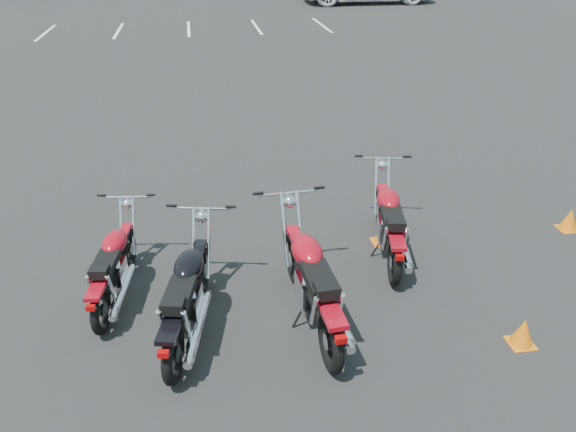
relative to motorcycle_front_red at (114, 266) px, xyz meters
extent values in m
plane|color=black|center=(2.05, -0.04, -0.44)|extent=(120.00, 120.00, 0.00)
torus|color=black|center=(0.09, 0.68, -0.16)|extent=(0.18, 0.57, 0.56)
cylinder|color=silver|center=(0.09, 0.68, -0.16)|extent=(0.11, 0.16, 0.15)
torus|color=black|center=(-0.10, -0.66, -0.16)|extent=(0.18, 0.57, 0.56)
cylinder|color=silver|center=(-0.10, -0.66, -0.16)|extent=(0.11, 0.16, 0.15)
cube|color=black|center=(-0.01, 0.01, -0.12)|extent=(0.23, 0.98, 0.06)
cube|color=silver|center=(-0.01, -0.04, -0.07)|extent=(0.31, 0.39, 0.28)
cylinder|color=silver|center=(-0.01, -0.04, 0.10)|extent=(0.22, 0.26, 0.25)
ellipsoid|color=maroon|center=(0.02, 0.18, 0.23)|extent=(0.36, 0.58, 0.24)
cube|color=black|center=(-0.05, -0.27, 0.21)|extent=(0.31, 0.54, 0.09)
cube|color=black|center=(-0.08, -0.50, 0.25)|extent=(0.23, 0.20, 0.11)
cube|color=maroon|center=(-0.11, -0.68, 0.13)|extent=(0.22, 0.41, 0.05)
cube|color=maroon|center=(0.09, 0.68, 0.13)|extent=(0.17, 0.33, 0.04)
cylinder|color=silver|center=(0.03, -0.54, 0.07)|extent=(0.07, 0.18, 0.37)
cylinder|color=silver|center=(-0.20, -0.51, 0.07)|extent=(0.07, 0.18, 0.37)
cylinder|color=silver|center=(0.10, -0.29, -0.18)|extent=(0.23, 1.03, 0.12)
cylinder|color=silver|center=(0.06, -0.59, -0.16)|extent=(0.16, 0.34, 0.12)
cylinder|color=silver|center=(0.19, 0.78, 0.14)|extent=(0.09, 0.38, 0.74)
cylinder|color=silver|center=(0.02, 0.80, 0.14)|extent=(0.09, 0.38, 0.74)
sphere|color=silver|center=(0.13, 0.94, 0.38)|extent=(0.17, 0.17, 0.15)
cylinder|color=silver|center=(0.13, 0.96, 0.47)|extent=(0.65, 0.12, 0.03)
cylinder|color=black|center=(0.45, 0.89, 0.51)|extent=(0.12, 0.05, 0.03)
cylinder|color=black|center=(-0.20, 0.98, 0.51)|extent=(0.12, 0.05, 0.03)
cylinder|color=black|center=(-0.15, -0.07, -0.30)|extent=(0.15, 0.04, 0.28)
cube|color=#990505|center=(-0.14, -0.92, 0.07)|extent=(0.10, 0.07, 0.06)
torus|color=black|center=(1.04, -0.08, -0.13)|extent=(0.25, 0.64, 0.63)
cylinder|color=silver|center=(1.04, -0.08, -0.13)|extent=(0.14, 0.19, 0.17)
torus|color=black|center=(0.72, -1.57, -0.13)|extent=(0.25, 0.64, 0.63)
cylinder|color=silver|center=(0.72, -1.57, -0.13)|extent=(0.14, 0.19, 0.17)
cube|color=black|center=(0.88, -0.82, -0.08)|extent=(0.33, 1.10, 0.06)
cube|color=silver|center=(0.87, -0.88, -0.02)|extent=(0.37, 0.45, 0.32)
cylinder|color=silver|center=(0.87, -0.88, 0.17)|extent=(0.26, 0.30, 0.28)
ellipsoid|color=black|center=(0.92, -0.64, 0.31)|extent=(0.44, 0.66, 0.27)
cube|color=black|center=(0.81, -1.13, 0.29)|extent=(0.39, 0.62, 0.11)
cube|color=black|center=(0.76, -1.39, 0.34)|extent=(0.27, 0.23, 0.13)
cube|color=black|center=(0.71, -1.59, 0.20)|extent=(0.28, 0.47, 0.05)
cube|color=black|center=(1.04, -0.08, 0.20)|extent=(0.21, 0.38, 0.04)
cylinder|color=silver|center=(0.87, -1.44, 0.14)|extent=(0.09, 0.20, 0.41)
cylinder|color=silver|center=(0.63, -1.39, 0.14)|extent=(0.09, 0.20, 0.41)
cylinder|color=silver|center=(0.98, -1.17, -0.15)|extent=(0.34, 1.15, 0.13)
cylinder|color=silver|center=(0.91, -1.50, -0.13)|extent=(0.20, 0.39, 0.14)
cylinder|color=silver|center=(1.16, 0.02, 0.21)|extent=(0.13, 0.42, 0.83)
cylinder|color=silver|center=(0.97, 0.06, 0.21)|extent=(0.13, 0.42, 0.83)
sphere|color=silver|center=(1.10, 0.21, 0.48)|extent=(0.20, 0.20, 0.17)
cylinder|color=silver|center=(1.11, 0.23, 0.59)|extent=(0.73, 0.19, 0.03)
cylinder|color=black|center=(1.46, 0.13, 0.63)|extent=(0.13, 0.06, 0.04)
cylinder|color=black|center=(0.74, 0.28, 0.63)|extent=(0.13, 0.06, 0.04)
cylinder|color=black|center=(0.71, -0.90, -0.28)|extent=(0.17, 0.06, 0.32)
cube|color=#990505|center=(0.66, -1.86, 0.14)|extent=(0.12, 0.08, 0.06)
torus|color=black|center=(2.24, -0.02, -0.10)|extent=(0.16, 0.69, 0.68)
cylinder|color=silver|center=(2.24, -0.02, -0.10)|extent=(0.12, 0.19, 0.18)
torus|color=black|center=(2.32, -1.67, -0.10)|extent=(0.16, 0.69, 0.68)
cylinder|color=silver|center=(2.32, -1.67, -0.10)|extent=(0.12, 0.19, 0.18)
cube|color=black|center=(2.28, -0.85, -0.06)|extent=(0.18, 1.20, 0.07)
cube|color=silver|center=(2.28, -0.90, 0.01)|extent=(0.34, 0.45, 0.34)
cylinder|color=silver|center=(2.28, -0.90, 0.22)|extent=(0.24, 0.30, 0.30)
ellipsoid|color=maroon|center=(2.27, -0.64, 0.38)|extent=(0.38, 0.68, 0.29)
cube|color=black|center=(2.30, -1.19, 0.35)|extent=(0.33, 0.64, 0.11)
cube|color=black|center=(2.31, -1.47, 0.40)|extent=(0.26, 0.22, 0.14)
cube|color=maroon|center=(2.32, -1.69, 0.26)|extent=(0.23, 0.49, 0.06)
cube|color=maroon|center=(2.24, -0.02, 0.26)|extent=(0.17, 0.39, 0.05)
cylinder|color=silver|center=(2.45, -1.49, 0.18)|extent=(0.07, 0.21, 0.45)
cylinder|color=silver|center=(2.18, -1.50, 0.18)|extent=(0.07, 0.21, 0.45)
cylinder|color=silver|center=(2.48, -1.18, -0.12)|extent=(0.17, 1.26, 0.15)
cylinder|color=silver|center=(2.50, -1.54, -0.10)|extent=(0.16, 0.41, 0.15)
cylinder|color=silver|center=(2.33, 0.12, 0.26)|extent=(0.07, 0.46, 0.90)
cylinder|color=silver|center=(2.13, 0.11, 0.26)|extent=(0.07, 0.46, 0.90)
sphere|color=silver|center=(2.22, 0.29, 0.56)|extent=(0.19, 0.19, 0.18)
cylinder|color=silver|center=(2.22, 0.32, 0.67)|extent=(0.80, 0.08, 0.03)
cylinder|color=black|center=(2.62, 0.32, 0.72)|extent=(0.14, 0.05, 0.04)
cylinder|color=black|center=(1.82, 0.27, 0.72)|extent=(0.14, 0.05, 0.04)
cylinder|color=black|center=(2.13, -0.97, -0.27)|extent=(0.18, 0.04, 0.34)
cube|color=#990505|center=(2.34, -1.99, 0.18)|extent=(0.12, 0.07, 0.07)
torus|color=black|center=(3.79, 1.18, -0.13)|extent=(0.23, 0.63, 0.62)
cylinder|color=silver|center=(3.79, 1.18, -0.13)|extent=(0.13, 0.18, 0.17)
torus|color=black|center=(3.49, -0.29, -0.13)|extent=(0.23, 0.63, 0.62)
cylinder|color=silver|center=(3.49, -0.29, -0.13)|extent=(0.13, 0.18, 0.17)
cube|color=black|center=(3.64, 0.45, -0.09)|extent=(0.32, 1.09, 0.06)
cube|color=silver|center=(3.63, 0.40, -0.03)|extent=(0.36, 0.44, 0.31)
cylinder|color=silver|center=(3.63, 0.40, 0.16)|extent=(0.25, 0.30, 0.27)
ellipsoid|color=maroon|center=(3.68, 0.63, 0.30)|extent=(0.43, 0.65, 0.27)
cube|color=black|center=(3.58, 0.14, 0.28)|extent=(0.38, 0.61, 0.10)
cube|color=black|center=(3.53, -0.11, 0.33)|extent=(0.26, 0.23, 0.12)
cube|color=maroon|center=(3.49, -0.31, 0.20)|extent=(0.27, 0.46, 0.05)
cube|color=maroon|center=(3.79, 1.18, 0.20)|extent=(0.20, 0.37, 0.04)
cylinder|color=silver|center=(3.64, -0.16, 0.13)|extent=(0.09, 0.20, 0.41)
cylinder|color=silver|center=(3.40, -0.11, 0.13)|extent=(0.09, 0.20, 0.41)
cylinder|color=silver|center=(3.74, 0.11, -0.15)|extent=(0.32, 1.14, 0.13)
cylinder|color=silver|center=(3.68, -0.22, -0.13)|extent=(0.19, 0.38, 0.14)
cylinder|color=silver|center=(3.90, 1.29, 0.20)|extent=(0.13, 0.41, 0.82)
cylinder|color=silver|center=(3.72, 1.32, 0.20)|extent=(0.13, 0.41, 0.82)
sphere|color=silver|center=(3.85, 1.47, 0.47)|extent=(0.20, 0.20, 0.17)
cylinder|color=silver|center=(3.85, 1.49, 0.57)|extent=(0.72, 0.17, 0.03)
cylinder|color=black|center=(4.20, 1.40, 0.62)|extent=(0.13, 0.06, 0.04)
cylinder|color=black|center=(3.49, 1.54, 0.62)|extent=(0.13, 0.06, 0.04)
cylinder|color=black|center=(3.48, 0.37, -0.29)|extent=(0.16, 0.06, 0.31)
cube|color=#990505|center=(3.43, -0.58, 0.13)|extent=(0.11, 0.08, 0.06)
cone|color=orange|center=(3.67, 0.74, -0.27)|extent=(0.26, 0.26, 0.33)
cube|color=orange|center=(3.67, 0.74, -0.44)|extent=(0.29, 0.29, 0.01)
cone|color=orange|center=(6.61, 0.65, -0.26)|extent=(0.27, 0.27, 0.33)
cube|color=orange|center=(6.61, 0.65, -0.44)|extent=(0.29, 0.29, 0.01)
cone|color=orange|center=(4.51, -1.67, -0.27)|extent=(0.26, 0.26, 0.32)
cube|color=orange|center=(4.51, -1.67, -0.44)|extent=(0.28, 0.28, 0.01)
cube|color=silver|center=(-4.95, 19.96, -0.44)|extent=(0.12, 4.00, 0.01)
cube|color=silver|center=(-1.95, 19.96, -0.44)|extent=(0.12, 4.00, 0.01)
cube|color=silver|center=(1.05, 19.96, -0.44)|extent=(0.12, 4.00, 0.01)
cube|color=silver|center=(4.05, 19.96, -0.44)|extent=(0.12, 4.00, 0.01)
cube|color=silver|center=(7.05, 19.96, -0.44)|extent=(0.12, 4.00, 0.01)
camera|label=1|loc=(1.15, -6.05, 3.74)|focal=35.00mm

